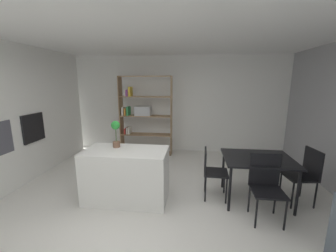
# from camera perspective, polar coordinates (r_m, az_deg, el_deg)

# --- Properties ---
(ground_plane) EXTENTS (9.16, 9.16, 0.00)m
(ground_plane) POSITION_cam_1_polar(r_m,az_deg,el_deg) (3.63, -5.99, -21.96)
(ground_plane) COLOR silver
(ceiling_slab) EXTENTS (6.66, 6.38, 0.06)m
(ceiling_slab) POSITION_cam_1_polar(r_m,az_deg,el_deg) (3.11, -7.22, 25.78)
(ceiling_slab) COLOR white
(ceiling_slab) RESTS_ON ground_plane
(back_partition) EXTENTS (6.66, 0.06, 2.74)m
(back_partition) POSITION_cam_1_polar(r_m,az_deg,el_deg) (6.17, 0.27, 5.86)
(back_partition) COLOR white
(back_partition) RESTS_ON ground_plane
(built_in_oven) EXTENTS (0.06, 0.57, 0.58)m
(built_in_oven) POSITION_cam_1_polar(r_m,az_deg,el_deg) (5.19, -32.64, -0.38)
(built_in_oven) COLOR black
(built_in_oven) RESTS_ON ground_plane
(kitchen_island) EXTENTS (1.39, 0.73, 0.89)m
(kitchen_island) POSITION_cam_1_polar(r_m,az_deg,el_deg) (3.79, -11.15, -12.85)
(kitchen_island) COLOR white
(kitchen_island) RESTS_ON ground_plane
(potted_plant_on_island) EXTENTS (0.15, 0.15, 0.47)m
(potted_plant_on_island) POSITION_cam_1_polar(r_m,az_deg,el_deg) (3.75, -13.94, -1.41)
(potted_plant_on_island) COLOR brown
(potted_plant_on_island) RESTS_ON kitchen_island
(open_bookshelf) EXTENTS (1.46, 0.31, 2.17)m
(open_bookshelf) POSITION_cam_1_polar(r_m,az_deg,el_deg) (5.92, -6.98, 3.38)
(open_bookshelf) COLOR #997551
(open_bookshelf) RESTS_ON ground_plane
(dining_table) EXTENTS (1.12, 0.89, 0.77)m
(dining_table) POSITION_cam_1_polar(r_m,az_deg,el_deg) (3.89, 23.07, -8.93)
(dining_table) COLOR black
(dining_table) RESTS_ON ground_plane
(dining_chair_window_side) EXTENTS (0.49, 0.48, 0.94)m
(dining_chair_window_side) POSITION_cam_1_polar(r_m,az_deg,el_deg) (4.24, 33.17, -10.27)
(dining_chair_window_side) COLOR black
(dining_chair_window_side) RESTS_ON ground_plane
(dining_chair_island_side) EXTENTS (0.42, 0.43, 0.88)m
(dining_chair_island_side) POSITION_cam_1_polar(r_m,az_deg,el_deg) (3.82, 11.53, -11.25)
(dining_chair_island_side) COLOR black
(dining_chair_island_side) RESTS_ON ground_plane
(dining_chair_near) EXTENTS (0.45, 0.44, 0.98)m
(dining_chair_near) POSITION_cam_1_polar(r_m,az_deg,el_deg) (3.53, 24.97, -13.43)
(dining_chair_near) COLOR black
(dining_chair_near) RESTS_ON ground_plane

